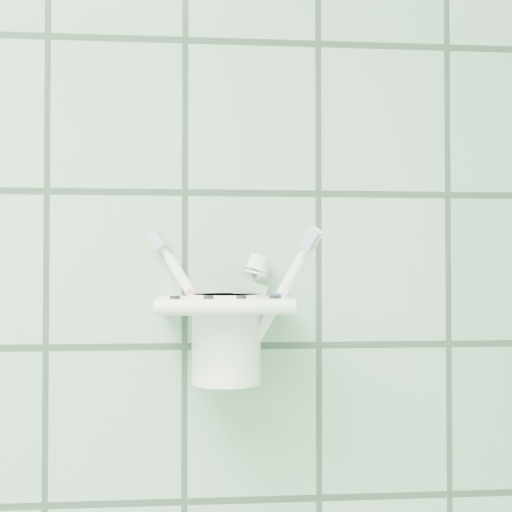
{
  "coord_description": "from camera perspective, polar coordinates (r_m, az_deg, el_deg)",
  "views": [
    {
      "loc": [
        0.63,
        0.48,
        1.34
      ],
      "look_at": [
        0.68,
        1.1,
        1.35
      ],
      "focal_mm": 45.0,
      "sensor_mm": 36.0,
      "label": 1
    }
  ],
  "objects": [
    {
      "name": "toothbrush_pink",
      "position": [
        0.68,
        -1.28,
        -2.76
      ],
      "size": [
        0.09,
        0.04,
        0.17
      ],
      "rotation": [
        -0.09,
        -0.6,
        -0.21
      ],
      "color": "white",
      "rests_on": "cup"
    },
    {
      "name": "toothbrush_blue",
      "position": [
        0.69,
        -2.35,
        -1.36
      ],
      "size": [
        0.03,
        0.09,
        0.21
      ],
      "rotation": [
        -0.37,
        0.23,
        0.31
      ],
      "color": "white",
      "rests_on": "cup"
    },
    {
      "name": "toothpaste_tube",
      "position": [
        0.69,
        -2.85,
        -4.11
      ],
      "size": [
        0.07,
        0.03,
        0.14
      ],
      "rotation": [
        -0.07,
        0.33,
        0.15
      ],
      "color": "silver",
      "rests_on": "cup"
    },
    {
      "name": "cup",
      "position": [
        0.68,
        -2.66,
        -6.99
      ],
      "size": [
        0.08,
        0.08,
        0.09
      ],
      "color": "white",
      "rests_on": "holder_bracket"
    },
    {
      "name": "holder_bracket",
      "position": [
        0.68,
        -2.89,
        -4.46
      ],
      "size": [
        0.14,
        0.11,
        0.04
      ],
      "color": "white",
      "rests_on": "wall_back"
    },
    {
      "name": "toothbrush_orange",
      "position": [
        0.69,
        -1.62,
        -2.75
      ],
      "size": [
        0.08,
        0.08,
        0.17
      ],
      "rotation": [
        0.13,
        0.61,
        -0.56
      ],
      "color": "white",
      "rests_on": "cup"
    }
  ]
}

